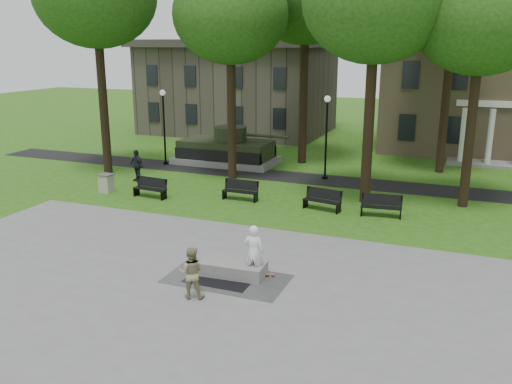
% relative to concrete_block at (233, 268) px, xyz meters
% --- Properties ---
extents(ground, '(120.00, 120.00, 0.00)m').
position_rel_concrete_block_xyz_m(ground, '(-1.02, 1.85, -0.24)').
color(ground, '#2A5213').
rests_on(ground, ground).
extents(plaza, '(22.00, 16.00, 0.02)m').
position_rel_concrete_block_xyz_m(plaza, '(-1.02, -3.15, -0.23)').
color(plaza, gray).
rests_on(plaza, ground).
extents(footpath, '(44.00, 2.60, 0.01)m').
position_rel_concrete_block_xyz_m(footpath, '(-1.02, 13.85, -0.24)').
color(footpath, black).
rests_on(footpath, ground).
extents(building_right, '(17.00, 12.00, 8.60)m').
position_rel_concrete_block_xyz_m(building_right, '(8.98, 27.85, 4.10)').
color(building_right, '#9E8460').
rests_on(building_right, ground).
extents(building_left, '(15.00, 10.00, 7.20)m').
position_rel_concrete_block_xyz_m(building_left, '(-12.02, 28.35, 3.35)').
color(building_left, '#4C443D').
rests_on(building_left, ground).
extents(tree_1, '(6.20, 6.20, 11.63)m').
position_rel_concrete_block_xyz_m(tree_1, '(-5.52, 12.35, 8.71)').
color(tree_1, black).
rests_on(tree_1, ground).
extents(tree_2, '(6.60, 6.60, 12.16)m').
position_rel_concrete_block_xyz_m(tree_2, '(2.48, 10.35, 9.07)').
color(tree_2, black).
rests_on(tree_2, ground).
extents(tree_3, '(6.00, 6.00, 11.19)m').
position_rel_concrete_block_xyz_m(tree_3, '(6.98, 11.35, 8.35)').
color(tree_3, black).
rests_on(tree_3, ground).
extents(tree_5, '(6.40, 6.40, 12.44)m').
position_rel_concrete_block_xyz_m(tree_5, '(5.48, 18.35, 9.42)').
color(tree_5, black).
rests_on(tree_5, ground).
extents(lamp_left, '(0.36, 0.36, 4.73)m').
position_rel_concrete_block_xyz_m(lamp_left, '(-11.02, 14.15, 2.55)').
color(lamp_left, black).
rests_on(lamp_left, ground).
extents(lamp_mid, '(0.36, 0.36, 4.73)m').
position_rel_concrete_block_xyz_m(lamp_mid, '(-0.52, 14.15, 2.55)').
color(lamp_mid, black).
rests_on(lamp_mid, ground).
extents(tank_monument, '(7.45, 3.40, 2.40)m').
position_rel_concrete_block_xyz_m(tank_monument, '(-7.48, 15.85, 0.61)').
color(tank_monument, gray).
rests_on(tank_monument, ground).
extents(puddle, '(2.20, 1.20, 0.00)m').
position_rel_concrete_block_xyz_m(puddle, '(-0.24, -0.59, -0.22)').
color(puddle, black).
rests_on(puddle, plaza).
extents(concrete_block, '(2.25, 1.12, 0.45)m').
position_rel_concrete_block_xyz_m(concrete_block, '(0.00, 0.00, 0.00)').
color(concrete_block, gray).
rests_on(concrete_block, plaza).
extents(skateboard, '(0.80, 0.42, 0.07)m').
position_rel_concrete_block_xyz_m(skateboard, '(0.97, 0.28, -0.19)').
color(skateboard, brown).
rests_on(skateboard, plaza).
extents(skateboarder, '(0.71, 0.51, 1.82)m').
position_rel_concrete_block_xyz_m(skateboarder, '(0.74, 0.07, 0.68)').
color(skateboarder, white).
rests_on(skateboarder, plaza).
extents(friend_watching, '(0.93, 0.81, 1.63)m').
position_rel_concrete_block_xyz_m(friend_watching, '(-0.47, -2.00, 0.59)').
color(friend_watching, '#92875E').
rests_on(friend_watching, plaza).
extents(pedestrian_walker, '(1.13, 0.76, 1.79)m').
position_rel_concrete_block_xyz_m(pedestrian_walker, '(-10.25, 9.77, 0.65)').
color(pedestrian_walker, black).
rests_on(pedestrian_walker, ground).
extents(park_bench_0, '(1.83, 0.68, 1.00)m').
position_rel_concrete_block_xyz_m(park_bench_0, '(-7.73, 7.20, 0.28)').
color(park_bench_0, black).
rests_on(park_bench_0, ground).
extents(park_bench_1, '(1.81, 0.55, 1.00)m').
position_rel_concrete_block_xyz_m(park_bench_1, '(-3.31, 8.41, 0.28)').
color(park_bench_1, black).
rests_on(park_bench_1, ground).
extents(park_bench_2, '(1.85, 0.86, 1.00)m').
position_rel_concrete_block_xyz_m(park_bench_2, '(0.88, 8.29, 0.28)').
color(park_bench_2, black).
rests_on(park_bench_2, ground).
extents(park_bench_3, '(1.84, 0.71, 1.00)m').
position_rel_concrete_block_xyz_m(park_bench_3, '(3.60, 8.31, 0.28)').
color(park_bench_3, black).
rests_on(park_bench_3, ground).
extents(trash_bin, '(0.66, 0.66, 0.96)m').
position_rel_concrete_block_xyz_m(trash_bin, '(-10.42, 7.18, 0.24)').
color(trash_bin, '#B6A796').
rests_on(trash_bin, ground).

